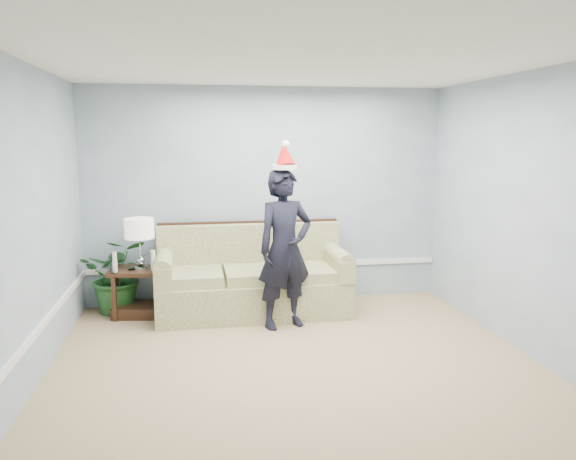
% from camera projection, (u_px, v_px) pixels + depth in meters
% --- Properties ---
extents(room_shell, '(4.54, 5.04, 2.74)m').
position_uv_depth(room_shell, '(304.00, 227.00, 4.63)').
color(room_shell, tan).
rests_on(room_shell, ground).
extents(wainscot_trim, '(4.49, 4.99, 0.06)m').
position_uv_depth(wainscot_trim, '(169.00, 299.00, 5.73)').
color(wainscot_trim, white).
rests_on(wainscot_trim, room_shell).
extents(sofa, '(2.25, 0.98, 1.05)m').
position_uv_depth(sofa, '(252.00, 281.00, 6.73)').
color(sofa, '#54632F').
rests_on(sofa, room_shell).
extents(side_table, '(0.65, 0.57, 0.56)m').
position_uv_depth(side_table, '(137.00, 297.00, 6.60)').
color(side_table, '#342013').
rests_on(side_table, room_shell).
extents(table_lamp, '(0.34, 0.34, 0.60)m').
position_uv_depth(table_lamp, '(139.00, 231.00, 6.44)').
color(table_lamp, silver).
rests_on(table_lamp, side_table).
extents(candle_pair, '(0.49, 0.06, 0.23)m').
position_uv_depth(candle_pair, '(134.00, 262.00, 6.41)').
color(candle_pair, silver).
rests_on(candle_pair, side_table).
extents(houseplant, '(0.83, 0.72, 0.91)m').
position_uv_depth(houseplant, '(119.00, 275.00, 6.70)').
color(houseplant, '#1F5323').
rests_on(houseplant, room_shell).
extents(man, '(0.74, 0.59, 1.75)m').
position_uv_depth(man, '(285.00, 249.00, 6.11)').
color(man, black).
rests_on(man, room_shell).
extents(santa_hat, '(0.32, 0.35, 0.32)m').
position_uv_depth(santa_hat, '(284.00, 157.00, 5.96)').
color(santa_hat, white).
rests_on(santa_hat, man).
extents(teddy_bear, '(0.23, 0.26, 0.36)m').
position_uv_depth(teddy_bear, '(280.00, 258.00, 6.58)').
color(teddy_bear, white).
rests_on(teddy_bear, sofa).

